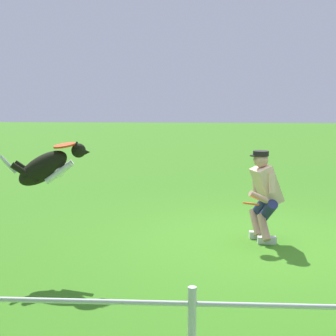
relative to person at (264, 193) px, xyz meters
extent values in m
plane|color=#3C7E1E|center=(0.04, 0.12, -0.70)|extent=(60.00, 60.00, 0.00)
cube|color=silver|center=(0.05, -0.13, -0.65)|extent=(0.26, 0.10, 0.10)
cylinder|color=tan|center=(0.09, -0.12, -0.46)|extent=(0.20, 0.33, 0.37)
cylinder|color=navy|center=(0.03, -0.12, -0.23)|extent=(0.27, 0.43, 0.37)
cube|color=silver|center=(-0.04, 0.13, -0.65)|extent=(0.26, 0.10, 0.10)
cylinder|color=tan|center=(0.01, 0.15, -0.46)|extent=(0.20, 0.33, 0.37)
cylinder|color=navy|center=(-0.04, 0.11, -0.23)|extent=(0.27, 0.43, 0.37)
cube|color=beige|center=(-0.04, -0.01, 0.11)|extent=(0.49, 0.45, 0.58)
cylinder|color=beige|center=(0.05, -0.20, 0.17)|extent=(0.13, 0.16, 0.29)
cylinder|color=beige|center=(-0.08, 0.18, 0.17)|extent=(0.13, 0.16, 0.29)
cylinder|color=tan|center=(0.11, 0.27, -0.01)|extent=(0.30, 0.16, 0.19)
cylinder|color=tan|center=(0.09, -0.20, 0.01)|extent=(0.12, 0.16, 0.27)
sphere|color=tan|center=(0.06, 0.02, 0.47)|extent=(0.21, 0.21, 0.21)
cylinder|color=black|center=(0.06, 0.02, 0.56)|extent=(0.22, 0.22, 0.07)
cylinder|color=black|center=(0.16, 0.05, 0.53)|extent=(0.12, 0.12, 0.02)
ellipsoid|color=black|center=(2.75, 1.29, 0.52)|extent=(0.73, 0.39, 0.58)
ellipsoid|color=white|center=(2.58, 1.27, 0.49)|extent=(0.14, 0.20, 0.17)
sphere|color=black|center=(2.34, 1.23, 0.72)|extent=(0.17, 0.17, 0.17)
cone|color=black|center=(2.25, 1.22, 0.70)|extent=(0.10, 0.10, 0.09)
cone|color=black|center=(2.35, 1.29, 0.80)|extent=(0.06, 0.06, 0.07)
cone|color=black|center=(2.36, 1.18, 0.80)|extent=(0.06, 0.06, 0.07)
cylinder|color=white|center=(2.55, 1.35, 0.48)|extent=(0.34, 0.12, 0.26)
cylinder|color=white|center=(2.57, 1.18, 0.48)|extent=(0.34, 0.12, 0.26)
cylinder|color=black|center=(2.92, 1.41, 0.48)|extent=(0.34, 0.12, 0.26)
cylinder|color=black|center=(2.95, 1.23, 0.48)|extent=(0.34, 0.12, 0.26)
cylinder|color=white|center=(3.14, 1.35, 0.57)|extent=(0.21, 0.07, 0.23)
cylinder|color=#F34714|center=(2.50, 1.25, 0.78)|extent=(0.36, 0.36, 0.07)
cylinder|color=orange|center=(0.21, 0.32, -0.09)|extent=(0.28, 0.28, 0.08)
cylinder|color=white|center=(0.04, 3.81, -0.02)|extent=(16.83, 0.04, 0.04)
camera|label=1|loc=(0.95, 7.04, 1.38)|focal=54.01mm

